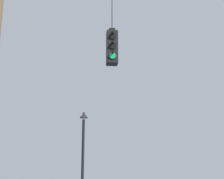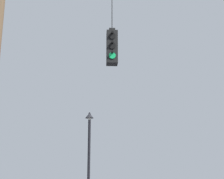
% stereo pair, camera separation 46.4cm
% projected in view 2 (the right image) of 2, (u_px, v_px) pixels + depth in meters
% --- Properties ---
extents(traffic_light_over_intersection, '(0.34, 0.58, 3.11)m').
position_uv_depth(traffic_light_over_intersection, '(112.00, 47.00, 10.46)').
color(traffic_light_over_intersection, black).
extents(street_lamp, '(0.37, 0.65, 4.78)m').
position_uv_depth(street_lamp, '(89.00, 149.00, 15.01)').
color(street_lamp, black).
rests_on(street_lamp, ground_plane).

